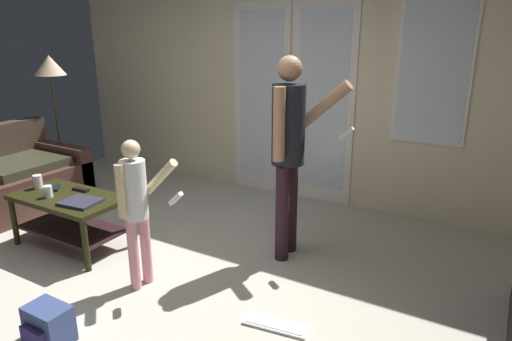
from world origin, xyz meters
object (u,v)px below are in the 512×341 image
at_px(floor_lamp, 50,72).
at_px(dvd_remote_slim, 56,188).
at_px(coffee_table, 70,210).
at_px(person_adult, 290,142).
at_px(person_child, 137,202).
at_px(laptop_closed, 81,202).
at_px(tv_remote_black, 81,190).
at_px(loose_keyboard, 276,325).
at_px(cup_near_edge, 48,191).
at_px(backpack, 48,325).
at_px(cup_by_laptop, 38,182).

distance_m(floor_lamp, dvd_remote_slim, 2.01).
xyz_separation_m(coffee_table, floor_lamp, (-1.66, 1.18, 1.03)).
distance_m(person_adult, person_child, 1.28).
bearing_deg(laptop_closed, tv_remote_black, 133.34).
xyz_separation_m(person_adult, floor_lamp, (-3.40, 0.36, 0.37)).
bearing_deg(loose_keyboard, coffee_table, 176.87).
height_order(loose_keyboard, laptop_closed, laptop_closed).
distance_m(laptop_closed, cup_near_edge, 0.37).
bearing_deg(floor_lamp, person_child, -26.99).
bearing_deg(person_adult, floor_lamp, 173.94).
bearing_deg(loose_keyboard, person_child, -176.93).
bearing_deg(person_child, floor_lamp, 153.01).
distance_m(coffee_table, tv_remote_black, 0.21).
relative_size(floor_lamp, loose_keyboard, 3.49).
height_order(person_adult, laptop_closed, person_adult).
bearing_deg(dvd_remote_slim, person_adult, 65.39).
distance_m(person_adult, loose_keyboard, 1.43).
distance_m(backpack, laptop_closed, 1.22).
height_order(coffee_table, loose_keyboard, coffee_table).
distance_m(person_child, backpack, 0.97).
xyz_separation_m(cup_by_laptop, dvd_remote_slim, (0.16, 0.07, -0.05)).
height_order(person_child, cup_by_laptop, person_child).
height_order(floor_lamp, loose_keyboard, floor_lamp).
bearing_deg(person_child, dvd_remote_slim, 169.08).
bearing_deg(tv_remote_black, laptop_closed, -43.87).
height_order(cup_near_edge, cup_by_laptop, cup_by_laptop).
bearing_deg(person_adult, laptop_closed, -149.59).
relative_size(person_child, cup_by_laptop, 9.23).
bearing_deg(cup_by_laptop, cup_near_edge, -19.76).
distance_m(loose_keyboard, dvd_remote_slim, 2.43).
distance_m(laptop_closed, dvd_remote_slim, 0.50).
relative_size(coffee_table, tv_remote_black, 5.96).
bearing_deg(coffee_table, loose_keyboard, -3.13).
bearing_deg(person_child, person_adult, 53.73).
relative_size(cup_near_edge, dvd_remote_slim, 0.61).
relative_size(person_adult, cup_by_laptop, 13.61).
bearing_deg(tv_remote_black, cup_near_edge, -117.95).
bearing_deg(cup_by_laptop, tv_remote_black, 20.46).
xyz_separation_m(person_child, floor_lamp, (-2.67, 1.36, 0.69)).
relative_size(loose_keyboard, cup_near_edge, 4.39).
bearing_deg(loose_keyboard, person_adult, 112.27).
height_order(person_adult, tv_remote_black, person_adult).
distance_m(cup_by_laptop, tv_remote_black, 0.42).
bearing_deg(cup_by_laptop, person_adult, 20.92).
distance_m(cup_near_edge, tv_remote_black, 0.28).
xyz_separation_m(backpack, loose_keyboard, (1.16, 0.84, -0.11)).
bearing_deg(person_child, cup_by_laptop, 172.90).
relative_size(floor_lamp, laptop_closed, 5.20).
height_order(backpack, cup_by_laptop, cup_by_laptop).
relative_size(backpack, dvd_remote_slim, 1.65).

